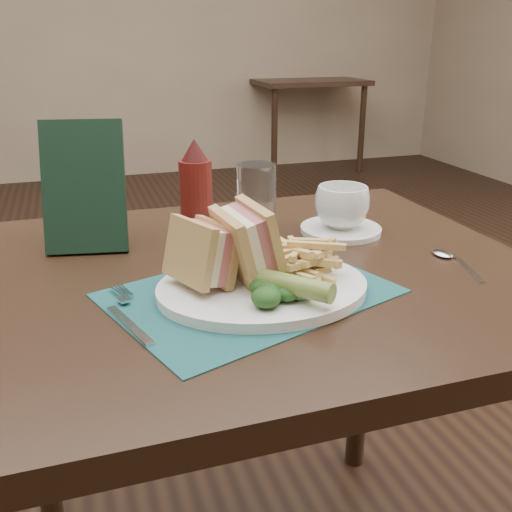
{
  "coord_description": "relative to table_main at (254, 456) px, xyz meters",
  "views": [
    {
      "loc": [
        -0.26,
        -1.3,
        1.09
      ],
      "look_at": [
        -0.02,
        -0.57,
        0.8
      ],
      "focal_mm": 40.0,
      "sensor_mm": 36.0,
      "label": 1
    }
  ],
  "objects": [
    {
      "name": "floor",
      "position": [
        0.0,
        0.5,
        -0.38
      ],
      "size": [
        7.0,
        7.0,
        0.0
      ],
      "primitive_type": "plane",
      "color": "black",
      "rests_on": "ground"
    },
    {
      "name": "wall_back",
      "position": [
        0.0,
        4.0,
        -0.38
      ],
      "size": [
        6.0,
        0.0,
        6.0
      ],
      "primitive_type": "plane",
      "rotation": [
        1.57,
        0.0,
        0.0
      ],
      "color": "tan",
      "rests_on": "ground"
    },
    {
      "name": "table_main",
      "position": [
        0.0,
        0.0,
        0.0
      ],
      "size": [
        0.9,
        0.75,
        0.75
      ],
      "primitive_type": null,
      "color": "black",
      "rests_on": "ground"
    },
    {
      "name": "table_bg_right",
      "position": [
        1.7,
        3.84,
        0.0
      ],
      "size": [
        0.9,
        0.75,
        0.75
      ],
      "primitive_type": null,
      "color": "black",
      "rests_on": "ground"
    },
    {
      "name": "placemat",
      "position": [
        -0.04,
        -0.1,
        0.38
      ],
      "size": [
        0.45,
        0.38,
        0.0
      ],
      "primitive_type": "cube",
      "rotation": [
        0.0,
        0.0,
        0.33
      ],
      "color": "#174B4B",
      "rests_on": "table_main"
    },
    {
      "name": "plate",
      "position": [
        -0.02,
        -0.1,
        0.38
      ],
      "size": [
        0.32,
        0.26,
        0.01
      ],
      "primitive_type": null,
      "rotation": [
        0.0,
        0.0,
        -0.07
      ],
      "color": "white",
      "rests_on": "placemat"
    },
    {
      "name": "sandwich_half_a",
      "position": [
        -0.12,
        -0.09,
        0.44
      ],
      "size": [
        0.11,
        0.12,
        0.1
      ],
      "primitive_type": null,
      "rotation": [
        0.0,
        0.24,
        0.42
      ],
      "color": "tan",
      "rests_on": "plate"
    },
    {
      "name": "sandwich_half_b",
      "position": [
        -0.06,
        -0.08,
        0.45
      ],
      "size": [
        0.09,
        0.12,
        0.11
      ],
      "primitive_type": null,
      "rotation": [
        0.0,
        -0.24,
        0.1
      ],
      "color": "tan",
      "rests_on": "plate"
    },
    {
      "name": "kale_garnish",
      "position": [
        -0.01,
        -0.16,
        0.41
      ],
      "size": [
        0.11,
        0.08,
        0.03
      ],
      "primitive_type": null,
      "color": "#183A15",
      "rests_on": "plate"
    },
    {
      "name": "pickle_spear",
      "position": [
        -0.0,
        -0.17,
        0.41
      ],
      "size": [
        0.1,
        0.11,
        0.03
      ],
      "primitive_type": "cylinder",
      "rotation": [
        1.54,
        0.0,
        0.68
      ],
      "color": "olive",
      "rests_on": "plate"
    },
    {
      "name": "fries_pile",
      "position": [
        0.05,
        -0.09,
        0.42
      ],
      "size": [
        0.18,
        0.2,
        0.06
      ],
      "primitive_type": null,
      "color": "tan",
      "rests_on": "plate"
    },
    {
      "name": "fork",
      "position": [
        -0.21,
        -0.11,
        0.38
      ],
      "size": [
        0.08,
        0.17,
        0.01
      ],
      "primitive_type": null,
      "rotation": [
        0.0,
        0.0,
        0.31
      ],
      "color": "silver",
      "rests_on": "placemat"
    },
    {
      "name": "spoon",
      "position": [
        0.31,
        -0.1,
        0.38
      ],
      "size": [
        0.07,
        0.15,
        0.01
      ],
      "primitive_type": null,
      "rotation": [
        0.0,
        0.0,
        -0.26
      ],
      "color": "silver",
      "rests_on": "table_main"
    },
    {
      "name": "saucer",
      "position": [
        0.21,
        0.11,
        0.38
      ],
      "size": [
        0.15,
        0.15,
        0.01
      ],
      "primitive_type": "cylinder",
      "rotation": [
        0.0,
        0.0,
        0.01
      ],
      "color": "white",
      "rests_on": "table_main"
    },
    {
      "name": "coffee_cup",
      "position": [
        0.21,
        0.11,
        0.42
      ],
      "size": [
        0.13,
        0.13,
        0.08
      ],
      "primitive_type": "imported",
      "rotation": [
        0.0,
        0.0,
        0.38
      ],
      "color": "white",
      "rests_on": "saucer"
    },
    {
      "name": "drinking_glass",
      "position": [
        0.05,
        0.15,
        0.44
      ],
      "size": [
        0.09,
        0.09,
        0.13
      ],
      "primitive_type": "cylinder",
      "rotation": [
        0.0,
        0.0,
        0.38
      ],
      "color": "white",
      "rests_on": "table_main"
    },
    {
      "name": "ketchup_bottle",
      "position": [
        -0.06,
        0.12,
        0.47
      ],
      "size": [
        0.07,
        0.07,
        0.19
      ],
      "primitive_type": null,
      "rotation": [
        0.0,
        0.0,
        -0.29
      ],
      "color": "#54120E",
      "rests_on": "table_main"
    },
    {
      "name": "check_presenter",
      "position": [
        -0.24,
        0.17,
        0.48
      ],
      "size": [
        0.15,
        0.11,
        0.21
      ],
      "primitive_type": "cube",
      "rotation": [
        -0.31,
        0.0,
        -0.19
      ],
      "color": "black",
      "rests_on": "table_main"
    }
  ]
}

